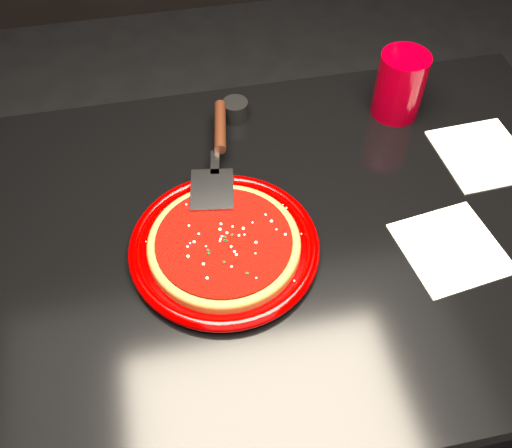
{
  "coord_description": "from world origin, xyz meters",
  "views": [
    {
      "loc": [
        -0.17,
        -0.58,
        1.52
      ],
      "look_at": [
        -0.05,
        0.01,
        0.77
      ],
      "focal_mm": 40.0,
      "sensor_mm": 36.0,
      "label": 1
    }
  ],
  "objects_px": {
    "plate": "(224,247)",
    "ramekin": "(235,110)",
    "table": "(280,332)",
    "cup": "(400,85)",
    "pizza_server": "(217,154)"
  },
  "relations": [
    {
      "from": "plate",
      "to": "ramekin",
      "type": "relative_size",
      "value": 6.17
    },
    {
      "from": "table",
      "to": "cup",
      "type": "distance_m",
      "value": 0.59
    },
    {
      "from": "table",
      "to": "cup",
      "type": "bearing_deg",
      "value": 41.65
    },
    {
      "from": "table",
      "to": "plate",
      "type": "xyz_separation_m",
      "value": [
        -0.11,
        -0.02,
        0.39
      ]
    },
    {
      "from": "plate",
      "to": "cup",
      "type": "relative_size",
      "value": 2.36
    },
    {
      "from": "table",
      "to": "pizza_server",
      "type": "relative_size",
      "value": 3.76
    },
    {
      "from": "cup",
      "to": "plate",
      "type": "bearing_deg",
      "value": -145.09
    },
    {
      "from": "table",
      "to": "cup",
      "type": "relative_size",
      "value": 8.93
    },
    {
      "from": "plate",
      "to": "ramekin",
      "type": "distance_m",
      "value": 0.34
    },
    {
      "from": "plate",
      "to": "ramekin",
      "type": "bearing_deg",
      "value": 76.55
    },
    {
      "from": "plate",
      "to": "cup",
      "type": "bearing_deg",
      "value": 34.91
    },
    {
      "from": "pizza_server",
      "to": "ramekin",
      "type": "xyz_separation_m",
      "value": [
        0.06,
        0.14,
        -0.02
      ]
    },
    {
      "from": "plate",
      "to": "pizza_server",
      "type": "bearing_deg",
      "value": 83.79
    },
    {
      "from": "table",
      "to": "cup",
      "type": "height_order",
      "value": "cup"
    },
    {
      "from": "plate",
      "to": "pizza_server",
      "type": "height_order",
      "value": "pizza_server"
    }
  ]
}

